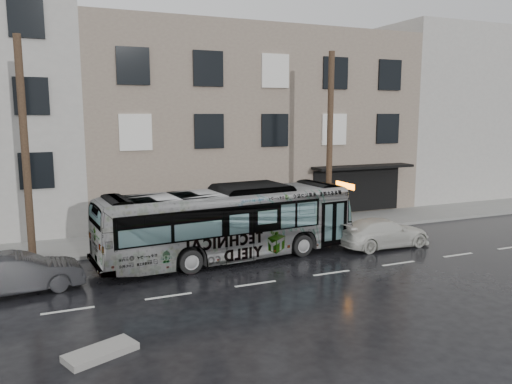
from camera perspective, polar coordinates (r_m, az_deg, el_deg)
ground at (r=20.63m, az=-2.77°, el=-8.31°), size 120.00×120.00×0.00m
sidewalk at (r=25.10m, az=-6.63°, el=-5.03°), size 90.00×3.60×0.15m
building_taupe at (r=33.35m, az=-2.26°, el=7.91°), size 20.00×12.00×11.00m
building_filler at (r=43.79m, az=21.96°, el=8.19°), size 18.00×12.00×12.00m
utility_pole_front at (r=25.55m, az=8.42°, el=5.57°), size 0.30×0.30×9.00m
utility_pole_rear at (r=21.88m, az=-24.88°, el=4.28°), size 0.30×0.30×9.00m
sign_post at (r=26.53m, az=10.29°, el=-1.53°), size 0.06×0.06×2.40m
bus at (r=21.10m, az=-3.13°, el=-3.54°), size 11.38×3.60×3.12m
white_sedan at (r=23.90m, az=14.31°, el=-4.53°), size 4.55×1.85×1.32m
dark_sedan at (r=19.17m, az=-25.50°, el=-8.40°), size 4.35×1.92×1.39m
slush_pile at (r=13.96m, az=-17.32°, el=-17.09°), size 1.97×1.43×0.18m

